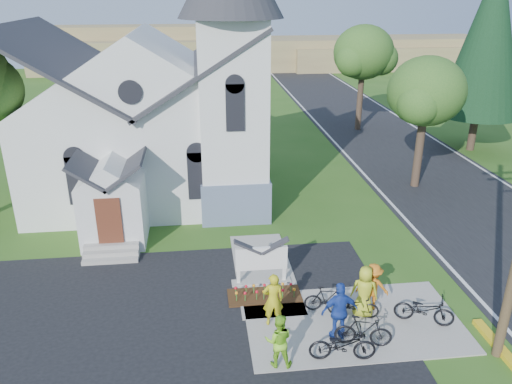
{
  "coord_description": "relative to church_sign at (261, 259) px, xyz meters",
  "views": [
    {
      "loc": [
        -3.25,
        -12.55,
        10.16
      ],
      "look_at": [
        -1.19,
        5.0,
        2.93
      ],
      "focal_mm": 35.0,
      "sensor_mm": 36.0,
      "label": 1
    }
  ],
  "objects": [
    {
      "name": "ground",
      "position": [
        1.2,
        -3.2,
        -1.03
      ],
      "size": [
        120.0,
        120.0,
        0.0
      ],
      "primitive_type": "plane",
      "color": "#305B1A",
      "rests_on": "ground"
    },
    {
      "name": "road",
      "position": [
        11.2,
        11.8,
        -1.02
      ],
      "size": [
        8.0,
        90.0,
        0.02
      ],
      "primitive_type": "cube",
      "color": "black",
      "rests_on": "ground"
    },
    {
      "name": "sidewalk",
      "position": [
        2.7,
        -2.7,
        -1.0
      ],
      "size": [
        7.0,
        4.0,
        0.05
      ],
      "primitive_type": "cube",
      "color": "#9A958B",
      "rests_on": "ground"
    },
    {
      "name": "church",
      "position": [
        -4.28,
        9.28,
        4.22
      ],
      "size": [
        12.35,
        12.0,
        13.0
      ],
      "color": "white",
      "rests_on": "ground"
    },
    {
      "name": "church_sign",
      "position": [
        0.0,
        0.0,
        0.0
      ],
      "size": [
        2.2,
        0.4,
        1.7
      ],
      "color": "#9A958B",
      "rests_on": "ground"
    },
    {
      "name": "flower_bed",
      "position": [
        0.0,
        -0.9,
        -0.99
      ],
      "size": [
        2.6,
        1.1,
        0.07
      ],
      "primitive_type": "cube",
      "color": "#341F0E",
      "rests_on": "ground"
    },
    {
      "name": "tree_road_near",
      "position": [
        9.7,
        8.8,
        4.18
      ],
      "size": [
        4.0,
        4.0,
        7.05
      ],
      "color": "#38281E",
      "rests_on": "ground"
    },
    {
      "name": "tree_road_mid",
      "position": [
        10.2,
        20.8,
        4.75
      ],
      "size": [
        4.4,
        4.4,
        7.8
      ],
      "color": "#38281E",
      "rests_on": "ground"
    },
    {
      "name": "conifer",
      "position": [
        16.2,
        14.8,
        6.36
      ],
      "size": [
        5.2,
        5.2,
        12.4
      ],
      "color": "#38281E",
      "rests_on": "ground"
    },
    {
      "name": "distant_hills",
      "position": [
        4.56,
        53.13,
        1.15
      ],
      "size": [
        61.0,
        10.0,
        5.6
      ],
      "color": "olive",
      "rests_on": "ground"
    },
    {
      "name": "cyclist_0",
      "position": [
        0.06,
        -2.49,
        -0.05
      ],
      "size": [
        0.68,
        0.45,
        1.84
      ],
      "primitive_type": "imported",
      "rotation": [
        0.0,
        0.0,
        3.16
      ],
      "color": "gold",
      "rests_on": "sidewalk"
    },
    {
      "name": "bike_0",
      "position": [
        1.82,
        -4.4,
        -0.46
      ],
      "size": [
        2.03,
        0.9,
        1.03
      ],
      "primitive_type": "imported",
      "rotation": [
        0.0,
        0.0,
        1.46
      ],
      "color": "black",
      "rests_on": "sidewalk"
    },
    {
      "name": "cyclist_1",
      "position": [
        -0.07,
        -4.39,
        -0.14
      ],
      "size": [
        0.9,
        0.76,
        1.67
      ],
      "primitive_type": "imported",
      "rotation": [
        0.0,
        0.0,
        2.98
      ],
      "color": "#86D527",
      "rests_on": "sidewalk"
    },
    {
      "name": "bike_1",
      "position": [
        1.98,
        -2.01,
        -0.51
      ],
      "size": [
        1.61,
        0.65,
        0.94
      ],
      "primitive_type": "imported",
      "rotation": [
        0.0,
        0.0,
        1.43
      ],
      "color": "black",
      "rests_on": "sidewalk"
    },
    {
      "name": "cyclist_2",
      "position": [
        1.97,
        -3.44,
        0.01
      ],
      "size": [
        1.18,
        0.55,
        1.97
      ],
      "primitive_type": "imported",
      "rotation": [
        0.0,
        0.0,
        3.21
      ],
      "color": "#2040A4",
      "rests_on": "sidewalk"
    },
    {
      "name": "bike_2",
      "position": [
        2.75,
        -2.43,
        -0.54
      ],
      "size": [
        1.77,
        1.02,
        0.88
      ],
      "primitive_type": "imported",
      "rotation": [
        0.0,
        0.0,
        1.29
      ],
      "color": "black",
      "rests_on": "sidewalk"
    },
    {
      "name": "cyclist_3",
      "position": [
        3.51,
        -2.02,
        -0.14
      ],
      "size": [
        1.22,
        0.91,
        1.68
      ],
      "primitive_type": "imported",
      "rotation": [
        0.0,
        0.0,
        2.85
      ],
      "color": "orange",
      "rests_on": "sidewalk"
    },
    {
      "name": "bike_3",
      "position": [
        2.62,
        -3.87,
        -0.45
      ],
      "size": [
        1.81,
        0.89,
        1.04
      ],
      "primitive_type": "imported",
      "rotation": [
        0.0,
        0.0,
        1.33
      ],
      "color": "black",
      "rests_on": "sidewalk"
    },
    {
      "name": "cyclist_4",
      "position": [
        3.1,
        -2.38,
        -0.07
      ],
      "size": [
        1.03,
        0.84,
        1.81
      ],
      "primitive_type": "imported",
      "rotation": [
        0.0,
        0.0,
        2.8
      ],
      "color": "gold",
      "rests_on": "sidewalk"
    },
    {
      "name": "bike_4",
      "position": [
        4.93,
        -3.01,
        -0.48
      ],
      "size": [
        1.99,
        1.36,
        0.99
      ],
      "primitive_type": "imported",
      "rotation": [
        0.0,
        0.0,
        1.16
      ],
      "color": "black",
      "rests_on": "sidewalk"
    }
  ]
}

